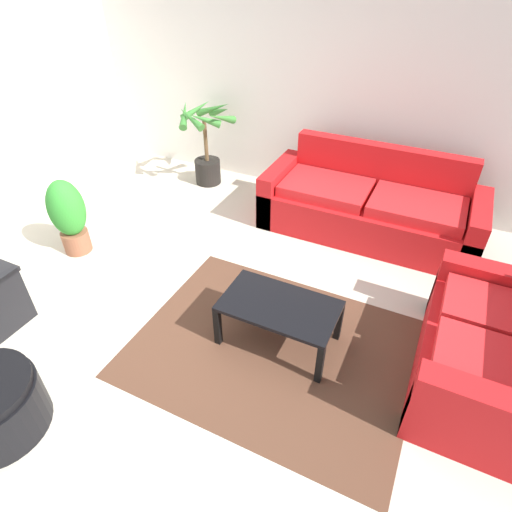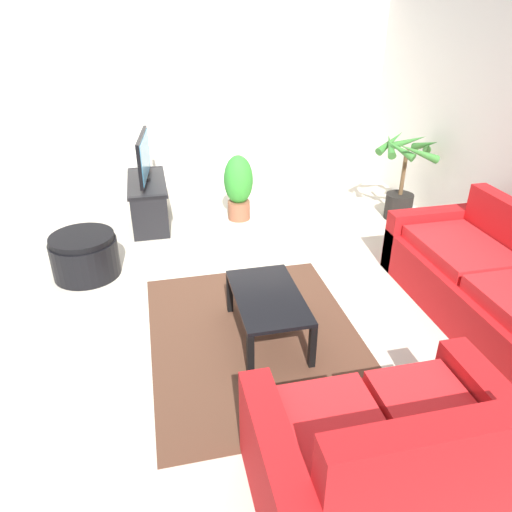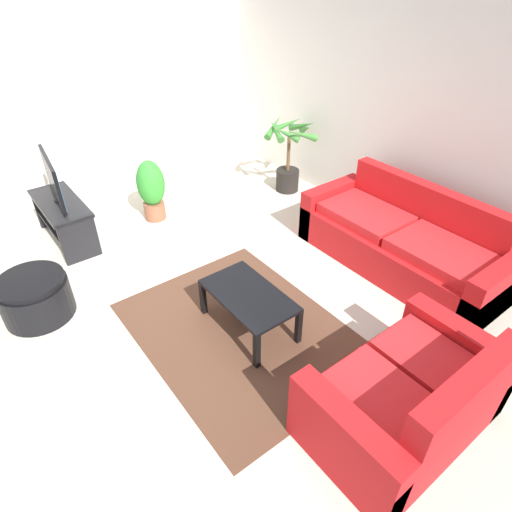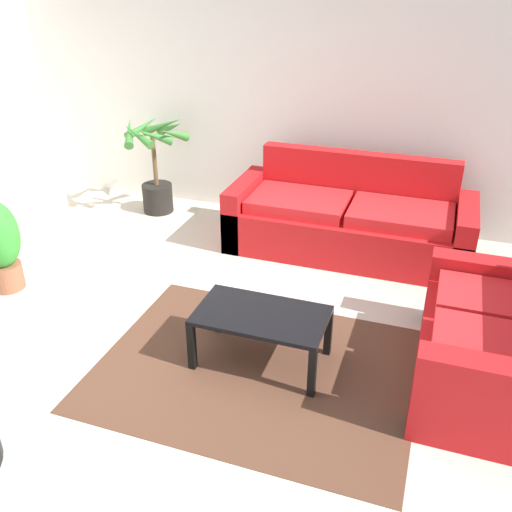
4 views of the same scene
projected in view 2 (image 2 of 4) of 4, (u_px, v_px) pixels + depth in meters
The scene contains 11 objects.
ground_plane at pixel (213, 294), 4.56m from camera, with size 6.60×6.60×0.00m, color beige.
wall_left at pixel (176, 92), 6.50m from camera, with size 0.06×6.00×2.70m, color silver.
couch_main at pixel (499, 293), 4.02m from camera, with size 2.30×0.90×0.90m.
couch_loveseat at pixel (387, 457), 2.59m from camera, with size 0.90×1.44×0.90m.
tv_stand at pixel (148, 195), 5.88m from camera, with size 1.10×0.45×0.53m.
tv at pixel (144, 157), 5.65m from camera, with size 0.91×0.15×0.55m.
coffee_table at pixel (268, 301), 3.83m from camera, with size 0.91×0.52×0.40m.
area_rug at pixel (256, 337), 3.97m from camera, with size 2.20×1.70×0.01m, color #513323.
potted_palm at pixel (403, 179), 5.88m from camera, with size 0.71×0.70×1.07m.
potted_plant_small at pixel (238, 185), 5.91m from camera, with size 0.36×0.36×0.82m.
ottoman at pixel (85, 255), 4.79m from camera, with size 0.66×0.66×0.43m.
Camera 2 is at (3.84, -0.45, 2.48)m, focal length 33.76 mm.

